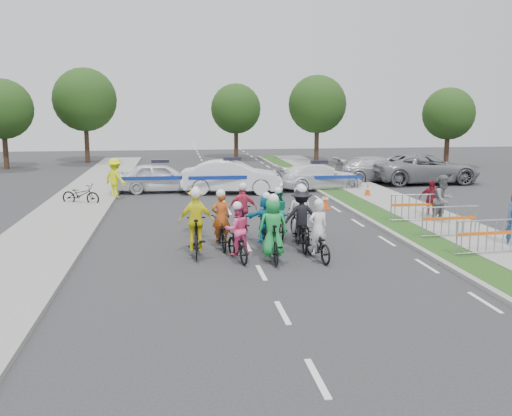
{
  "coord_description": "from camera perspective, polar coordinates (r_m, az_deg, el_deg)",
  "views": [
    {
      "loc": [
        -2.18,
        -14.33,
        4.3
      ],
      "look_at": [
        0.37,
        3.6,
        1.1
      ],
      "focal_mm": 40.0,
      "sensor_mm": 36.0,
      "label": 1
    }
  ],
  "objects": [
    {
      "name": "tree_3",
      "position": [
        46.83,
        -16.76,
        10.32
      ],
      "size": [
        4.9,
        4.9,
        7.35
      ],
      "color": "#382619",
      "rests_on": "ground"
    },
    {
      "name": "rider_2",
      "position": [
        16.16,
        -1.9,
        -3.06
      ],
      "size": [
        0.92,
        1.77,
        1.72
      ],
      "rotation": [
        0.0,
        0.0,
        3.35
      ],
      "color": "black",
      "rests_on": "ground"
    },
    {
      "name": "sidewalk_right",
      "position": [
        22.07,
        18.38,
        -1.56
      ],
      "size": [
        2.4,
        60.0,
        0.13
      ],
      "primitive_type": "cube",
      "color": "gray",
      "rests_on": "ground"
    },
    {
      "name": "rider_1",
      "position": [
        16.03,
        1.69,
        -2.75
      ],
      "size": [
        0.83,
        1.87,
        1.96
      ],
      "rotation": [
        0.0,
        0.0,
        3.13
      ],
      "color": "black",
      "rests_on": "ground"
    },
    {
      "name": "spectator_2",
      "position": [
        23.23,
        17.09,
        0.84
      ],
      "size": [
        0.98,
        0.75,
        1.54
      ],
      "primitive_type": "imported",
      "rotation": [
        0.0,
        0.0,
        -0.48
      ],
      "color": "maroon",
      "rests_on": "ground"
    },
    {
      "name": "tree_1",
      "position": [
        45.72,
        6.15,
        10.26
      ],
      "size": [
        4.55,
        4.55,
        6.82
      ],
      "color": "#382619",
      "rests_on": "ground"
    },
    {
      "name": "civilian_suv",
      "position": [
        34.07,
        16.58,
        3.79
      ],
      "size": [
        6.17,
        2.99,
        1.69
      ],
      "primitive_type": "imported",
      "rotation": [
        0.0,
        0.0,
        1.6
      ],
      "color": "gray",
      "rests_on": "ground"
    },
    {
      "name": "tree_4",
      "position": [
        48.61,
        -2.02,
        9.88
      ],
      "size": [
        4.2,
        4.2,
        6.3
      ],
      "color": "#382619",
      "rests_on": "ground"
    },
    {
      "name": "marshal_hiviz",
      "position": [
        28.19,
        -13.9,
        2.9
      ],
      "size": [
        1.4,
        1.33,
        1.9
      ],
      "primitive_type": "imported",
      "rotation": [
        0.0,
        0.0,
        2.44
      ],
      "color": "#DEED0C",
      "rests_on": "ground"
    },
    {
      "name": "curb_right",
      "position": [
        21.09,
        12.28,
        -1.81
      ],
      "size": [
        0.2,
        60.0,
        0.12
      ],
      "primitive_type": "cube",
      "color": "gray",
      "rests_on": "ground"
    },
    {
      "name": "sidewalk_left",
      "position": [
        20.25,
        -20.24,
        -2.68
      ],
      "size": [
        3.0,
        60.0,
        0.13
      ],
      "primitive_type": "cube",
      "color": "gray",
      "rests_on": "ground"
    },
    {
      "name": "spectator_1",
      "position": [
        22.26,
        18.21,
        0.79
      ],
      "size": [
        1.1,
        0.99,
        1.85
      ],
      "primitive_type": "imported",
      "rotation": [
        0.0,
        0.0,
        0.39
      ],
      "color": "slate",
      "rests_on": "ground"
    },
    {
      "name": "police_car_1",
      "position": [
        28.92,
        -2.4,
        3.13
      ],
      "size": [
        5.26,
        2.42,
        1.67
      ],
      "primitive_type": "imported",
      "rotation": [
        0.0,
        0.0,
        1.44
      ],
      "color": "white",
      "rests_on": "ground"
    },
    {
      "name": "rider_8",
      "position": [
        19.07,
        2.15,
        -1.05
      ],
      "size": [
        0.73,
        1.7,
        1.71
      ],
      "rotation": [
        0.0,
        0.0,
        3.18
      ],
      "color": "black",
      "rests_on": "ground"
    },
    {
      "name": "rider_6",
      "position": [
        17.65,
        -3.53,
        -2.06
      ],
      "size": [
        0.74,
        1.85,
        1.85
      ],
      "rotation": [
        0.0,
        0.0,
        3.2
      ],
      "color": "black",
      "rests_on": "ground"
    },
    {
      "name": "parked_bike",
      "position": [
        26.6,
        -17.12,
        1.3
      ],
      "size": [
        1.89,
        1.21,
        0.94
      ],
      "primitive_type": "imported",
      "rotation": [
        0.0,
        0.0,
        1.21
      ],
      "color": "black",
      "rests_on": "ground"
    },
    {
      "name": "ground",
      "position": [
        15.12,
        0.54,
        -6.5
      ],
      "size": [
        90.0,
        90.0,
        0.0
      ],
      "primitive_type": "plane",
      "color": "#28282B",
      "rests_on": "ground"
    },
    {
      "name": "rider_0",
      "position": [
        16.31,
        6.17,
        -3.18
      ],
      "size": [
        0.86,
        1.82,
        1.79
      ],
      "rotation": [
        0.0,
        0.0,
        3.29
      ],
      "color": "black",
      "rests_on": "ground"
    },
    {
      "name": "rider_5",
      "position": [
        17.59,
        1.02,
        -1.64
      ],
      "size": [
        1.43,
        1.7,
        1.76
      ],
      "rotation": [
        0.0,
        0.0,
        3.07
      ],
      "color": "black",
      "rests_on": "ground"
    },
    {
      "name": "rider_7",
      "position": [
        18.61,
        4.4,
        -1.05
      ],
      "size": [
        0.85,
        1.85,
        1.89
      ],
      "rotation": [
        0.0,
        0.0,
        3.27
      ],
      "color": "black",
      "rests_on": "ground"
    },
    {
      "name": "tree_2",
      "position": [
        45.1,
        18.71,
        8.91
      ],
      "size": [
        3.85,
        3.85,
        5.77
      ],
      "color": "#382619",
      "rests_on": "ground"
    },
    {
      "name": "rider_9",
      "position": [
        19.04,
        -1.32,
        -0.83
      ],
      "size": [
        0.99,
        1.83,
        1.86
      ],
      "rotation": [
        0.0,
        0.0,
        2.96
      ],
      "color": "black",
      "rests_on": "ground"
    },
    {
      "name": "barrier_1",
      "position": [
        19.78,
        18.76,
        -1.42
      ],
      "size": [
        2.02,
        0.59,
        1.12
      ],
      "primitive_type": null,
      "rotation": [
        0.0,
        0.0,
        0.04
      ],
      "color": "#A5A8AD",
      "rests_on": "ground"
    },
    {
      "name": "civilian_sedan",
      "position": [
        34.12,
        12.1,
        3.81
      ],
      "size": [
        5.11,
        2.09,
        1.48
      ],
      "primitive_type": "imported",
      "rotation": [
        0.0,
        0.0,
        1.57
      ],
      "color": "#A8A8AD",
      "rests_on": "ground"
    },
    {
      "name": "police_car_2",
      "position": [
        30.46,
        6.31,
        3.15
      ],
      "size": [
        5.0,
        2.7,
        1.38
      ],
      "primitive_type": "imported",
      "rotation": [
        0.0,
        0.0,
        1.74
      ],
      "color": "white",
      "rests_on": "ground"
    },
    {
      "name": "rider_3",
      "position": [
        16.72,
        -5.98,
        -2.22
      ],
      "size": [
        1.03,
        1.94,
        2.02
      ],
      "rotation": [
        0.0,
        0.0,
        3.09
      ],
      "color": "black",
      "rests_on": "ground"
    },
    {
      "name": "grass_strip",
      "position": [
        21.34,
        14.05,
        -1.76
      ],
      "size": [
        1.2,
        60.0,
        0.11
      ],
      "primitive_type": "cube",
      "color": "#224115",
      "rests_on": "ground"
    },
    {
      "name": "rider_4",
      "position": [
        17.5,
        4.52,
        -1.65
      ],
      "size": [
        1.14,
        1.99,
        2.0
      ],
      "rotation": [
        0.0,
        0.0,
        3.09
      ],
      "color": "black",
      "rests_on": "ground"
    },
    {
      "name": "police_car_0",
      "position": [
        29.75,
        -9.5,
        3.04
      ],
      "size": [
        4.49,
        1.89,
        1.52
      ],
      "primitive_type": "imported",
      "rotation": [
        0.0,
        0.0,
        1.59
      ],
      "color": "white",
      "rests_on": "ground"
    },
    {
      "name": "cone_1",
      "position": [
        27.92,
        11.11,
        1.68
      ],
      "size": [
        0.4,
        0.4,
        0.7
      ],
      "color": "#F24C0C",
      "rests_on": "ground"
    },
    {
      "name": "rider_10",
      "position": [
        19.48,
        -6.02,
        -0.79
      ],
      "size": [
        0.98,
        1.7,
        1.69
      ],
      "rotation": [
        0.0,
        0.0,
        3.06
      ],
      "color": "black",
      "rests_on": "ground"
    },
    {
      "name": "cone_0",
      "position": [
        24.6,
        6.92,
        0.68
      ],
      "size": [
        0.4,
        0.4,
        0.7
      ],
      "color": "#F24C0C",
      "rests_on": "ground"
    },
    {
      "name": "barrier_0",
      "position": [
        17.81,
        22.07,
        -2.85
      ],
      "size": [
        2.03,
        0.62,
        1.12
      ],
      "primitive_type": null,
      "rotation": [
        0.0,
        0.0,
        0.06
      ],
      "color": "#A5A8AD",
      "rests_on": "ground"
    },
    {
      "name": "tree_0",
      "position": [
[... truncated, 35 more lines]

